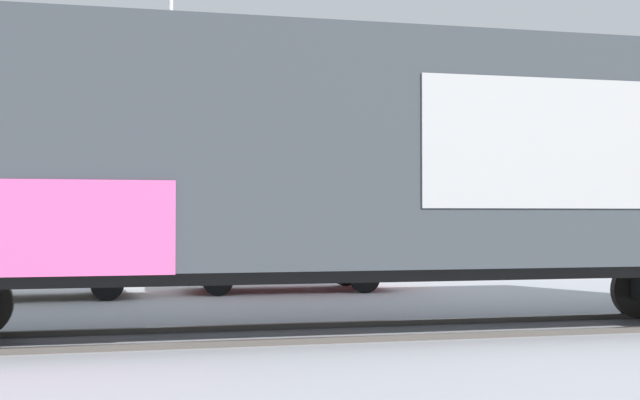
# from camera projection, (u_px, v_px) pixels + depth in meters

# --- Properties ---
(ground_plane) EXTENTS (260.00, 260.00, 0.00)m
(ground_plane) POSITION_uv_depth(u_px,v_px,m) (334.00, 335.00, 11.18)
(ground_plane) COLOR #B2B5BC
(track) EXTENTS (59.94, 6.25, 0.08)m
(track) POSITION_uv_depth(u_px,v_px,m) (283.00, 334.00, 11.04)
(track) COLOR #4C4742
(track) RESTS_ON ground_plane
(freight_car) EXTENTS (17.59, 4.08, 4.31)m
(freight_car) POSITION_uv_depth(u_px,v_px,m) (350.00, 159.00, 11.29)
(freight_car) COLOR #33383D
(freight_car) RESTS_ON ground_plane
(flagpole) EXTENTS (1.21, 0.85, 9.79)m
(flagpole) POSITION_uv_depth(u_px,v_px,m) (178.00, 48.00, 21.20)
(flagpole) COLOR silver
(flagpole) RESTS_ON ground_plane
(hillside) EXTENTS (125.67, 41.54, 14.81)m
(hillside) POSITION_uv_depth(u_px,v_px,m) (114.00, 174.00, 70.58)
(hillside) COLOR silver
(hillside) RESTS_ON ground_plane
(parked_car_tan) EXTENTS (4.30, 2.00, 1.69)m
(parked_car_tan) POSITION_uv_depth(u_px,v_px,m) (29.00, 255.00, 16.13)
(parked_car_tan) COLOR #9E8966
(parked_car_tan) RESTS_ON ground_plane
(parked_car_red) EXTENTS (4.78, 2.37, 1.57)m
(parked_car_red) POSITION_uv_depth(u_px,v_px,m) (283.00, 255.00, 17.87)
(parked_car_red) COLOR #B21E1E
(parked_car_red) RESTS_ON ground_plane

